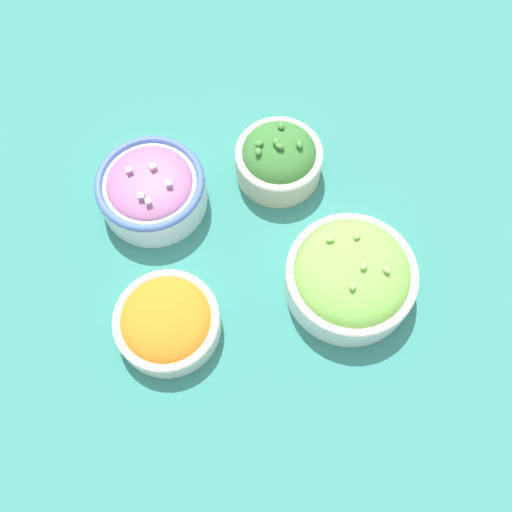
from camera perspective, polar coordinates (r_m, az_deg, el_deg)
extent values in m
plane|color=#337F75|center=(0.82, 0.00, -0.83)|extent=(3.00, 3.00, 0.00)
cylinder|color=silver|center=(0.78, -8.81, -6.67)|extent=(0.14, 0.14, 0.03)
torus|color=silver|center=(0.77, -8.99, -6.30)|extent=(0.14, 0.14, 0.01)
ellipsoid|color=orange|center=(0.77, -8.99, -6.30)|extent=(0.12, 0.12, 0.04)
cylinder|color=white|center=(0.80, 9.33, -2.32)|extent=(0.18, 0.18, 0.05)
torus|color=silver|center=(0.77, 9.60, -1.67)|extent=(0.18, 0.18, 0.01)
ellipsoid|color=#7ABC4C|center=(0.77, 9.60, -1.67)|extent=(0.16, 0.16, 0.06)
ellipsoid|color=#99D166|center=(0.74, 10.72, -1.01)|extent=(0.01, 0.01, 0.01)
ellipsoid|color=#99D166|center=(0.77, 10.07, 1.98)|extent=(0.01, 0.01, 0.01)
ellipsoid|color=#99D166|center=(0.75, 12.93, -1.36)|extent=(0.01, 0.01, 0.01)
ellipsoid|color=#99D166|center=(0.76, 7.44, 1.65)|extent=(0.01, 0.01, 0.01)
ellipsoid|color=#99D166|center=(0.73, 9.65, -3.01)|extent=(0.01, 0.01, 0.01)
cylinder|color=beige|center=(0.87, 2.26, 9.30)|extent=(0.13, 0.13, 0.05)
torus|color=silver|center=(0.85, 2.32, 10.19)|extent=(0.13, 0.13, 0.01)
ellipsoid|color=#387533|center=(0.85, 2.32, 10.19)|extent=(0.11, 0.11, 0.06)
ellipsoid|color=#47893D|center=(0.83, 4.36, 11.07)|extent=(0.01, 0.02, 0.01)
ellipsoid|color=#47893D|center=(0.84, 2.52, 12.88)|extent=(0.01, 0.02, 0.01)
ellipsoid|color=#47893D|center=(0.82, 2.03, 11.31)|extent=(0.02, 0.02, 0.01)
ellipsoid|color=#47893D|center=(0.82, 2.40, 10.90)|extent=(0.01, 0.01, 0.01)
ellipsoid|color=#47893D|center=(0.82, 0.23, 10.41)|extent=(0.01, 0.02, 0.01)
ellipsoid|color=#47893D|center=(0.83, 0.32, 11.17)|extent=(0.02, 0.02, 0.01)
cylinder|color=silver|center=(0.86, -10.30, 6.33)|extent=(0.16, 0.16, 0.05)
torus|color=#4766B7|center=(0.83, -10.61, 7.23)|extent=(0.16, 0.16, 0.01)
ellipsoid|color=#9E5B8E|center=(0.83, -10.61, 7.23)|extent=(0.12, 0.12, 0.02)
cube|color=#C699C1|center=(0.83, -10.26, 8.73)|extent=(0.01, 0.01, 0.01)
cube|color=#C699C1|center=(0.81, -11.42, 5.85)|extent=(0.01, 0.01, 0.01)
cube|color=#C699C1|center=(0.81, -8.69, 7.13)|extent=(0.01, 0.01, 0.01)
cube|color=#C699C1|center=(0.80, -10.71, 5.34)|extent=(0.01, 0.01, 0.01)
cube|color=#C699C1|center=(0.83, -12.57, 8.33)|extent=(0.01, 0.01, 0.01)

